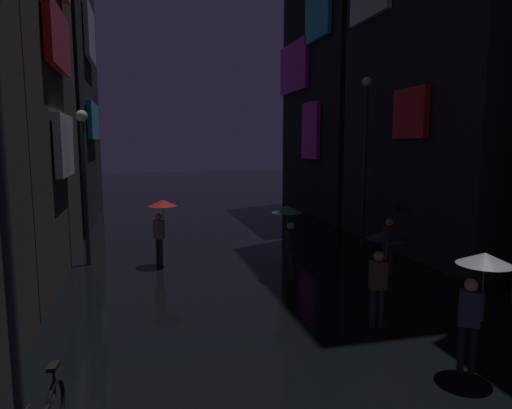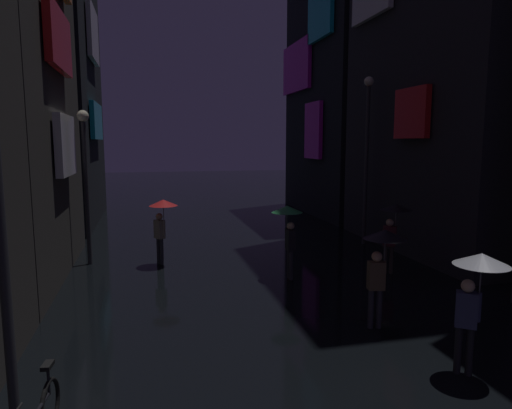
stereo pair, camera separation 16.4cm
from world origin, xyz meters
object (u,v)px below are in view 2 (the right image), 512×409
Objects in this scene: pedestrian_far_right_black at (382,251)px; pedestrian_foreground_left_black at (394,219)px; pedestrian_near_crossing_green at (288,221)px; streetlamp_left_far at (85,168)px; streetlamp_right_far at (367,143)px; pedestrian_midstreet_centre_clear at (476,280)px; pedestrian_midstreet_left_red at (162,213)px.

pedestrian_far_right_black is 4.28m from pedestrian_foreground_left_black.
pedestrian_near_crossing_green is 1.00× the size of pedestrian_foreground_left_black.
streetlamp_right_far reaches higher than streetlamp_left_far.
pedestrian_far_right_black is at bearing 103.07° from pedestrian_midstreet_centre_clear.
pedestrian_midstreet_centre_clear is (4.81, -8.40, 0.00)m from pedestrian_midstreet_left_red.
pedestrian_midstreet_left_red is at bearing -170.77° from streetlamp_right_far.
pedestrian_near_crossing_green is at bearing 102.50° from pedestrian_midstreet_centre_clear.
pedestrian_near_crossing_green is at bearing -34.00° from pedestrian_midstreet_left_red.
streetlamp_left_far reaches higher than pedestrian_midstreet_left_red.
pedestrian_near_crossing_green is at bearing 174.74° from pedestrian_foreground_left_black.
pedestrian_near_crossing_green is at bearing 102.17° from pedestrian_far_right_black.
streetlamp_right_far is at bearing 3.61° from streetlamp_left_far.
streetlamp_left_far is at bearing 134.08° from pedestrian_far_right_black.
streetlamp_left_far reaches higher than pedestrian_foreground_left_black.
pedestrian_midstreet_left_red is at bearing 124.71° from pedestrian_far_right_black.
pedestrian_midstreet_centre_clear is at bearing -76.93° from pedestrian_far_right_black.
pedestrian_near_crossing_green and pedestrian_midstreet_left_red have the same top height.
pedestrian_far_right_black is at bearing -123.40° from pedestrian_foreground_left_black.
streetlamp_right_far is (2.88, 9.65, 2.22)m from pedestrian_midstreet_centre_clear.
pedestrian_foreground_left_black is 9.65m from streetlamp_left_far.
streetlamp_left_far is (-2.31, 0.62, 1.45)m from pedestrian_midstreet_left_red.
streetlamp_left_far is at bearing -176.39° from streetlamp_right_far.
pedestrian_foreground_left_black is at bearing -5.26° from pedestrian_near_crossing_green.
streetlamp_right_far is at bearing 73.36° from pedestrian_midstreet_centre_clear.
streetlamp_left_far is 0.77× the size of streetlamp_right_far.
pedestrian_foreground_left_black is at bearing 72.21° from pedestrian_midstreet_centre_clear.
pedestrian_far_right_black is 2.25m from pedestrian_midstreet_centre_clear.
pedestrian_midstreet_left_red is 7.16m from pedestrian_foreground_left_black.
pedestrian_near_crossing_green is 6.21m from pedestrian_midstreet_centre_clear.
pedestrian_midstreet_left_red is 0.33× the size of streetlamp_right_far.
streetlamp_left_far reaches higher than pedestrian_near_crossing_green.
pedestrian_near_crossing_green is 3.96m from pedestrian_far_right_black.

